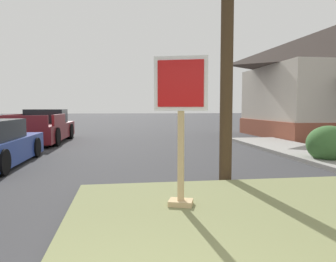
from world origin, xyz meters
TOP-DOWN VIEW (x-y plane):
  - grass_corner_patch at (2.21, 1.94)m, footprint 5.78×5.28m
  - stop_sign at (1.00, 3.02)m, footprint 0.77×0.38m
  - manhole_cover at (-0.15, 2.91)m, footprint 0.70×0.70m
  - pickup_truck_maroon at (-3.41, 13.39)m, footprint 2.15×5.30m
  - shrub_by_curb at (5.99, 6.66)m, footprint 1.24×1.24m

SIDE VIEW (x-z plane):
  - manhole_cover at x=-0.15m, z-range 0.00..0.02m
  - grass_corner_patch at x=2.21m, z-range 0.00..0.08m
  - shrub_by_curb at x=5.99m, z-range 0.00..1.06m
  - pickup_truck_maroon at x=-3.41m, z-range -0.12..1.36m
  - stop_sign at x=1.00m, z-range 0.09..2.35m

